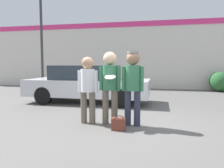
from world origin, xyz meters
name	(u,v)px	position (x,y,z in m)	size (l,w,h in m)	color
ground_plane	(126,125)	(0.00, 0.00, 0.00)	(56.00, 56.00, 0.00)	#5B5956
storefront_building	(147,55)	(0.00, 8.06, 2.00)	(24.00, 0.22, 3.94)	silver
person_left	(88,85)	(-0.93, -0.05, 0.95)	(0.50, 0.33, 1.61)	#665B4C
person_middle_with_frisbee	(110,81)	(-0.38, -0.03, 1.03)	(0.51, 0.54, 1.73)	#665B4C
person_right	(133,81)	(0.16, -0.03, 1.05)	(0.51, 0.34, 1.74)	#2D3347
parked_car_near	(88,84)	(-1.90, 2.76, 0.71)	(4.56, 1.80, 1.39)	silver
street_lamp	(45,27)	(-4.47, 4.35, 3.14)	(1.17, 0.35, 5.06)	#38383D
shrub	(219,82)	(3.83, 7.35, 0.52)	(1.05, 1.05, 1.05)	#285B2D
handbag	(118,124)	(-0.09, -0.47, 0.15)	(0.30, 0.23, 0.30)	brown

